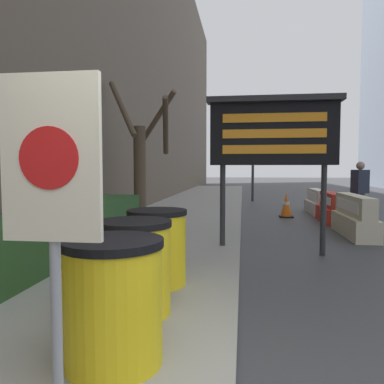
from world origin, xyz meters
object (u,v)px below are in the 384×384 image
pedestrian_worker (360,187)px  barrel_drum_foreground (113,301)px  barrel_drum_middle (134,267)px  traffic_light_near_curb (253,130)px  jersey_barrier_red_striped (332,209)px  jersey_barrier_white (317,203)px  jersey_barrier_cream (354,218)px  message_board (273,134)px  traffic_cone_near (362,205)px  warning_sign (52,187)px  traffic_cone_mid (286,205)px  barrel_drum_back (157,247)px

pedestrian_worker → barrel_drum_foreground: bearing=-149.5°
barrel_drum_middle → traffic_light_near_curb: 14.50m
jersey_barrier_red_striped → jersey_barrier_white: (0.00, 2.14, -0.01)m
barrel_drum_foreground → jersey_barrier_cream: barrel_drum_foreground is taller
traffic_light_near_curb → pedestrian_worker: bearing=-66.5°
traffic_light_near_curb → barrel_drum_middle: bearing=-96.1°
message_board → traffic_light_near_curb: size_ratio=0.61×
message_board → jersey_barrier_white: size_ratio=1.42×
message_board → traffic_light_near_curb: traffic_light_near_curb is taller
traffic_cone_near → barrel_drum_foreground: bearing=-114.9°
barrel_drum_middle → traffic_cone_near: bearing=62.3°
barrel_drum_middle → jersey_barrier_white: barrel_drum_middle is taller
barrel_drum_middle → warning_sign: bearing=-88.6°
traffic_light_near_curb → traffic_cone_near: bearing=-53.8°
traffic_cone_mid → traffic_cone_near: bearing=19.3°
message_board → traffic_cone_near: message_board is taller
barrel_drum_middle → traffic_cone_near: size_ratio=1.38×
barrel_drum_back → jersey_barrier_cream: size_ratio=0.43×
barrel_drum_foreground → barrel_drum_middle: size_ratio=1.00×
traffic_cone_mid → warning_sign: bearing=-103.2°
jersey_barrier_white → traffic_cone_mid: 1.67m
jersey_barrier_cream → traffic_cone_near: jersey_barrier_cream is taller
barrel_drum_foreground → barrel_drum_back: bearing=93.4°
barrel_drum_foreground → traffic_light_near_curb: traffic_light_near_curb is taller
pedestrian_worker → warning_sign: bearing=-148.2°
barrel_drum_middle → traffic_light_near_curb: size_ratio=0.20×
jersey_barrier_white → traffic_light_near_curb: size_ratio=0.43×
barrel_drum_middle → barrel_drum_back: same height
jersey_barrier_cream → jersey_barrier_white: 4.31m
barrel_drum_back → traffic_cone_mid: bearing=72.4°
barrel_drum_foreground → jersey_barrier_white: barrel_drum_foreground is taller
jersey_barrier_red_striped → message_board: bearing=-115.3°
jersey_barrier_red_striped → pedestrian_worker: bearing=1.9°
traffic_cone_mid → traffic_light_near_curb: traffic_light_near_curb is taller
message_board → traffic_cone_mid: (0.84, 5.22, -1.79)m
barrel_drum_middle → barrel_drum_back: (0.01, 0.94, 0.00)m
warning_sign → message_board: message_board is taller
barrel_drum_back → traffic_light_near_curb: (1.50, 13.23, 2.71)m
barrel_drum_back → traffic_light_near_curb: traffic_light_near_curb is taller
barrel_drum_back → warning_sign: warning_sign is taller
message_board → traffic_cone_mid: message_board is taller
traffic_cone_mid → pedestrian_worker: (1.93, -0.92, 0.65)m
barrel_drum_middle → jersey_barrier_white: bearing=69.8°
warning_sign → barrel_drum_back: bearing=90.6°
traffic_cone_near → traffic_cone_mid: bearing=-160.7°
barrel_drum_back → message_board: bearing=56.9°
jersey_barrier_red_striped → traffic_light_near_curb: traffic_light_near_curb is taller
warning_sign → jersey_barrier_white: bearing=72.7°
barrel_drum_back → traffic_light_near_curb: size_ratio=0.20×
barrel_drum_back → pedestrian_worker: (4.34, 6.71, 0.43)m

